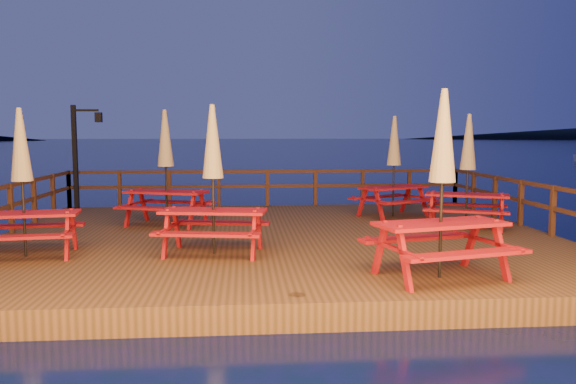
% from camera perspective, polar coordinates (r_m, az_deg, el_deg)
% --- Properties ---
extents(ground, '(500.00, 500.00, 0.00)m').
position_cam_1_polar(ground, '(12.34, -1.13, -6.16)').
color(ground, black).
rests_on(ground, ground).
extents(deck, '(12.00, 10.00, 0.40)m').
position_cam_1_polar(deck, '(12.30, -1.14, -5.25)').
color(deck, '#422E15').
rests_on(deck, ground).
extents(deck_piles, '(11.44, 9.44, 1.40)m').
position_cam_1_polar(deck_piles, '(12.40, -1.13, -7.52)').
color(deck_piles, '#361C11').
rests_on(deck_piles, ground).
extents(railing, '(11.80, 9.75, 1.10)m').
position_cam_1_polar(railing, '(13.91, -1.58, 0.08)').
color(railing, '#361C11').
rests_on(railing, deck).
extents(lamp_post, '(0.85, 0.18, 3.00)m').
position_cam_1_polar(lamp_post, '(17.24, -20.34, 4.28)').
color(lamp_post, black).
rests_on(lamp_post, deck).
extents(picnic_table_0, '(2.34, 2.08, 2.85)m').
position_cam_1_polar(picnic_table_0, '(8.74, 15.38, 1.08)').
color(picnic_table_0, maroon).
rests_on(picnic_table_0, deck).
extents(picnic_table_1, '(2.30, 2.13, 2.64)m').
position_cam_1_polar(picnic_table_1, '(13.66, 17.79, 2.24)').
color(picnic_table_1, maroon).
rests_on(picnic_table_1, deck).
extents(picnic_table_2, '(2.02, 1.74, 2.64)m').
position_cam_1_polar(picnic_table_2, '(10.95, -25.39, 1.09)').
color(picnic_table_2, maroon).
rests_on(picnic_table_2, deck).
extents(picnic_table_3, '(2.33, 2.12, 2.75)m').
position_cam_1_polar(picnic_table_3, '(13.67, -12.31, 2.63)').
color(picnic_table_3, maroon).
rests_on(picnic_table_3, deck).
extents(picnic_table_4, '(2.12, 1.84, 2.71)m').
position_cam_1_polar(picnic_table_4, '(10.22, -7.63, 1.50)').
color(picnic_table_4, maroon).
rests_on(picnic_table_4, deck).
extents(picnic_table_5, '(2.34, 2.20, 2.65)m').
position_cam_1_polar(picnic_table_5, '(15.03, 10.70, 2.75)').
color(picnic_table_5, maroon).
rests_on(picnic_table_5, deck).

